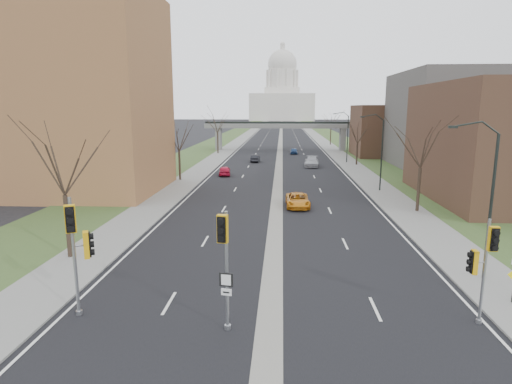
# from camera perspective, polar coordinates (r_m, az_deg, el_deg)

# --- Properties ---
(ground) EXTENTS (700.00, 700.00, 0.00)m
(ground) POSITION_cam_1_polar(r_m,az_deg,el_deg) (19.69, 1.80, -17.56)
(ground) COLOR black
(ground) RESTS_ON ground
(road_surface) EXTENTS (20.00, 600.00, 0.01)m
(road_surface) POSITION_cam_1_polar(r_m,az_deg,el_deg) (167.53, 3.35, 7.88)
(road_surface) COLOR black
(road_surface) RESTS_ON ground
(median_strip) EXTENTS (1.20, 600.00, 0.02)m
(median_strip) POSITION_cam_1_polar(r_m,az_deg,el_deg) (167.53, 3.35, 7.88)
(median_strip) COLOR gray
(median_strip) RESTS_ON ground
(sidewalk_right) EXTENTS (4.00, 600.00, 0.12)m
(sidewalk_right) POSITION_cam_1_polar(r_m,az_deg,el_deg) (167.93, 7.48, 7.84)
(sidewalk_right) COLOR gray
(sidewalk_right) RESTS_ON ground
(sidewalk_left) EXTENTS (4.00, 600.00, 0.12)m
(sidewalk_left) POSITION_cam_1_polar(r_m,az_deg,el_deg) (167.99, -0.79, 7.93)
(sidewalk_left) COLOR gray
(sidewalk_left) RESTS_ON ground
(grass_verge_right) EXTENTS (8.00, 600.00, 0.10)m
(grass_verge_right) POSITION_cam_1_polar(r_m,az_deg,el_deg) (168.44, 9.54, 7.78)
(grass_verge_right) COLOR #324921
(grass_verge_right) RESTS_ON ground
(grass_verge_left) EXTENTS (8.00, 600.00, 0.10)m
(grass_verge_left) POSITION_cam_1_polar(r_m,az_deg,el_deg) (168.54, -2.84, 7.92)
(grass_verge_left) COLOR #324921
(grass_verge_left) RESTS_ON ground
(apartment_building) EXTENTS (25.00, 16.00, 22.00)m
(apartment_building) POSITION_cam_1_polar(r_m,az_deg,el_deg) (54.19, -26.33, 11.65)
(apartment_building) COLOR #96603C
(apartment_building) RESTS_ON ground
(commercial_block_mid) EXTENTS (18.00, 22.00, 15.00)m
(commercial_block_mid) POSITION_cam_1_polar(r_m,az_deg,el_deg) (74.56, 25.46, 8.57)
(commercial_block_mid) COLOR #524E4B
(commercial_block_mid) RESTS_ON ground
(commercial_block_far) EXTENTS (14.00, 14.00, 10.00)m
(commercial_block_far) POSITION_cam_1_polar(r_m,az_deg,el_deg) (89.99, 17.49, 7.79)
(commercial_block_far) COLOR #472F21
(commercial_block_far) RESTS_ON ground
(pedestrian_bridge) EXTENTS (34.00, 3.00, 6.45)m
(pedestrian_bridge) POSITION_cam_1_polar(r_m,az_deg,el_deg) (97.37, 3.24, 8.41)
(pedestrian_bridge) COLOR slate
(pedestrian_bridge) RESTS_ON ground
(capitol) EXTENTS (48.00, 42.00, 55.75)m
(capitol) POSITION_cam_1_polar(r_m,az_deg,el_deg) (337.39, 3.48, 12.67)
(capitol) COLOR silver
(capitol) RESTS_ON ground
(streetlight_near) EXTENTS (2.61, 0.20, 8.70)m
(streetlight_near) POSITION_cam_1_polar(r_m,az_deg,el_deg) (25.66, 27.77, 4.27)
(streetlight_near) COLOR black
(streetlight_near) RESTS_ON sidewalk_right
(streetlight_mid) EXTENTS (2.61, 0.20, 8.70)m
(streetlight_mid) POSITION_cam_1_polar(r_m,az_deg,el_deg) (50.44, 15.67, 7.89)
(streetlight_mid) COLOR black
(streetlight_mid) RESTS_ON sidewalk_right
(streetlight_far) EXTENTS (2.61, 0.20, 8.70)m
(streetlight_far) POSITION_cam_1_polar(r_m,az_deg,el_deg) (76.04, 11.58, 9.03)
(streetlight_far) COLOR black
(streetlight_far) RESTS_ON sidewalk_right
(tree_left_a) EXTENTS (7.20, 7.20, 9.40)m
(tree_left_a) POSITION_cam_1_polar(r_m,az_deg,el_deg) (28.76, -24.52, 4.52)
(tree_left_a) COLOR #382B21
(tree_left_a) RESTS_ON sidewalk_left
(tree_left_b) EXTENTS (6.75, 6.75, 8.81)m
(tree_left_b) POSITION_cam_1_polar(r_m,az_deg,el_deg) (56.97, -10.29, 7.72)
(tree_left_b) COLOR #382B21
(tree_left_b) RESTS_ON sidewalk_left
(tree_left_c) EXTENTS (7.65, 7.65, 9.99)m
(tree_left_c) POSITION_cam_1_polar(r_m,az_deg,el_deg) (90.31, -5.17, 9.56)
(tree_left_c) COLOR #382B21
(tree_left_c) RESTS_ON sidewalk_left
(tree_right_a) EXTENTS (7.20, 7.20, 9.40)m
(tree_right_a) POSITION_cam_1_polar(r_m,az_deg,el_deg) (41.31, 21.28, 6.48)
(tree_right_a) COLOR #382B21
(tree_right_a) RESTS_ON sidewalk_right
(tree_right_b) EXTENTS (6.30, 6.30, 8.22)m
(tree_right_b) POSITION_cam_1_polar(r_m,az_deg,el_deg) (73.43, 13.44, 8.00)
(tree_right_b) COLOR #382B21
(tree_right_b) RESTS_ON sidewalk_right
(tree_right_c) EXTENTS (7.65, 7.65, 9.99)m
(tree_right_c) POSITION_cam_1_polar(r_m,az_deg,el_deg) (112.99, 9.99, 9.75)
(tree_right_c) COLOR #382B21
(tree_right_c) RESTS_ON sidewalk_right
(signal_pole_left) EXTENTS (0.93, 1.30, 5.60)m
(signal_pole_left) POSITION_cam_1_polar(r_m,az_deg,el_deg) (20.76, -22.68, -5.93)
(signal_pole_left) COLOR gray
(signal_pole_left) RESTS_ON ground
(signal_pole_median) EXTENTS (0.64, 0.88, 5.28)m
(signal_pole_median) POSITION_cam_1_polar(r_m,az_deg,el_deg) (17.81, -4.23, -7.80)
(signal_pole_median) COLOR gray
(signal_pole_median) RESTS_ON ground
(signal_pole_right) EXTENTS (0.84, 0.84, 4.82)m
(signal_pole_right) POSITION_cam_1_polar(r_m,az_deg,el_deg) (20.96, 28.07, -7.70)
(signal_pole_right) COLOR gray
(signal_pole_right) RESTS_ON ground
(car_left_near) EXTENTS (2.05, 4.15, 1.36)m
(car_left_near) POSITION_cam_1_polar(r_m,az_deg,el_deg) (61.20, -4.20, 2.87)
(car_left_near) COLOR #BA1535
(car_left_near) RESTS_ON ground
(car_left_far) EXTENTS (1.54, 3.95, 1.28)m
(car_left_far) POSITION_cam_1_polar(r_m,az_deg,el_deg) (76.38, -0.08, 4.51)
(car_left_far) COLOR black
(car_left_far) RESTS_ON ground
(car_right_near) EXTENTS (2.34, 4.85, 1.33)m
(car_right_near) POSITION_cam_1_polar(r_m,az_deg,el_deg) (41.66, 5.58, -1.09)
(car_right_near) COLOR orange
(car_right_near) RESTS_ON ground
(car_right_mid) EXTENTS (2.68, 5.60, 1.57)m
(car_right_mid) POSITION_cam_1_polar(r_m,az_deg,el_deg) (70.88, 7.43, 4.02)
(car_right_mid) COLOR #9FA0A7
(car_right_mid) RESTS_ON ground
(car_right_far) EXTENTS (1.50, 3.61, 1.22)m
(car_right_far) POSITION_cam_1_polar(r_m,az_deg,el_deg) (89.97, 5.08, 5.45)
(car_right_far) COLOR navy
(car_right_far) RESTS_ON ground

